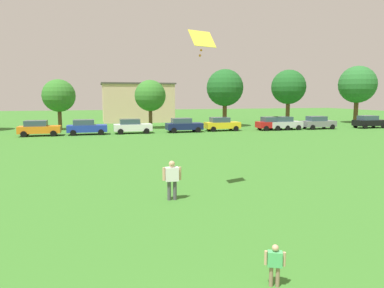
% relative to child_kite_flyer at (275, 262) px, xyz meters
% --- Properties ---
extents(ground_plane, '(160.00, 160.00, 0.00)m').
position_rel_child_kite_flyer_xyz_m(ground_plane, '(-1.97, 26.50, -0.59)').
color(ground_plane, '#387528').
extents(child_kite_flyer, '(0.44, 0.30, 1.00)m').
position_rel_child_kite_flyer_xyz_m(child_kite_flyer, '(0.00, 0.00, 0.00)').
color(child_kite_flyer, '#8C7259').
rests_on(child_kite_flyer, ground).
extents(adult_bystander, '(0.79, 0.33, 1.65)m').
position_rel_child_kite_flyer_xyz_m(adult_bystander, '(-0.84, 7.28, 0.39)').
color(adult_bystander, '#4C4C51').
rests_on(adult_bystander, ground).
extents(kite, '(1.23, 0.86, 1.10)m').
position_rel_child_kite_flyer_xyz_m(kite, '(0.60, 7.82, 6.01)').
color(kite, yellow).
extents(parked_car_orange_0, '(4.30, 2.02, 1.68)m').
position_rel_child_kite_flyer_xyz_m(parked_car_orange_0, '(-9.82, 34.46, 0.27)').
color(parked_car_orange_0, orange).
rests_on(parked_car_orange_0, ground).
extents(parked_car_blue_1, '(4.30, 2.02, 1.68)m').
position_rel_child_kite_flyer_xyz_m(parked_car_blue_1, '(-4.88, 34.52, 0.27)').
color(parked_car_blue_1, '#1E38AD').
rests_on(parked_car_blue_1, ground).
extents(parked_car_white_2, '(4.30, 2.02, 1.68)m').
position_rel_child_kite_flyer_xyz_m(parked_car_white_2, '(0.18, 34.57, 0.27)').
color(parked_car_white_2, white).
rests_on(parked_car_white_2, ground).
extents(parked_car_navy_3, '(4.30, 2.02, 1.68)m').
position_rel_child_kite_flyer_xyz_m(parked_car_navy_3, '(6.26, 34.43, 0.27)').
color(parked_car_navy_3, '#141E4C').
rests_on(parked_car_navy_3, ground).
extents(parked_car_yellow_4, '(4.30, 2.02, 1.68)m').
position_rel_child_kite_flyer_xyz_m(parked_car_yellow_4, '(11.20, 34.78, 0.27)').
color(parked_car_yellow_4, yellow).
rests_on(parked_car_yellow_4, ground).
extents(parked_car_red_5, '(4.30, 2.02, 1.68)m').
position_rel_child_kite_flyer_xyz_m(parked_car_red_5, '(17.84, 34.06, 0.27)').
color(parked_car_red_5, red).
rests_on(parked_car_red_5, ground).
extents(parked_car_silver_6, '(4.30, 2.02, 1.68)m').
position_rel_child_kite_flyer_xyz_m(parked_car_silver_6, '(19.35, 33.96, 0.27)').
color(parked_car_silver_6, silver).
rests_on(parked_car_silver_6, ground).
extents(parked_car_gray_7, '(4.30, 2.02, 1.68)m').
position_rel_child_kite_flyer_xyz_m(parked_car_gray_7, '(24.21, 33.83, 0.27)').
color(parked_car_gray_7, slate).
rests_on(parked_car_gray_7, ground).
extents(parked_car_black_8, '(4.30, 2.02, 1.68)m').
position_rel_child_kite_flyer_xyz_m(parked_car_black_8, '(31.79, 33.38, 0.27)').
color(parked_car_black_8, black).
rests_on(parked_car_black_8, ground).
extents(tree_left, '(4.10, 4.10, 6.39)m').
position_rel_child_kite_flyer_xyz_m(tree_left, '(-8.26, 41.34, 3.73)').
color(tree_left, brown).
rests_on(tree_left, ground).
extents(tree_center_left, '(4.10, 4.10, 6.40)m').
position_rel_child_kite_flyer_xyz_m(tree_center_left, '(3.19, 40.35, 3.73)').
color(tree_center_left, brown).
rests_on(tree_center_left, ground).
extents(tree_center_right, '(5.14, 5.14, 8.02)m').
position_rel_child_kite_flyer_xyz_m(tree_center_right, '(13.75, 40.64, 4.82)').
color(tree_center_right, brown).
rests_on(tree_center_right, ground).
extents(tree_right, '(5.39, 5.39, 8.40)m').
position_rel_child_kite_flyer_xyz_m(tree_right, '(25.66, 44.09, 5.08)').
color(tree_right, brown).
rests_on(tree_right, ground).
extents(tree_far_right, '(5.75, 5.75, 8.95)m').
position_rel_child_kite_flyer_xyz_m(tree_far_right, '(35.83, 40.93, 5.45)').
color(tree_far_right, brown).
rests_on(tree_far_right, ground).
extents(house_left, '(11.82, 7.50, 6.42)m').
position_rel_child_kite_flyer_xyz_m(house_left, '(3.02, 53.92, 2.63)').
color(house_left, beige).
rests_on(house_left, ground).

